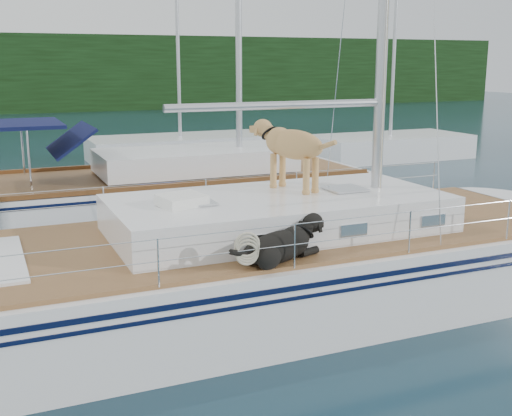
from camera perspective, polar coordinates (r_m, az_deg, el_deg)
name	(u,v)px	position (r m, az deg, el deg)	size (l,w,h in m)	color
ground	(232,312)	(10.23, -2.16, -9.25)	(120.00, 120.00, 0.00)	black
tree_line	(21,73)	(53.96, -20.13, 11.17)	(90.00, 3.00, 6.00)	black
shore_bank	(23,104)	(55.25, -20.02, 8.70)	(92.00, 1.00, 1.20)	#595147
main_sailboat	(238,270)	(10.02, -1.63, -5.53)	(12.00, 3.85, 14.01)	white
neighbor_sailboat	(154,196)	(16.06, -9.07, 1.10)	(11.00, 3.50, 13.30)	white
bg_boat_center	(181,148)	(26.15, -6.73, 5.28)	(7.20, 3.00, 11.65)	white
bg_boat_east	(390,147)	(26.95, 11.79, 5.34)	(6.40, 3.00, 11.65)	white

